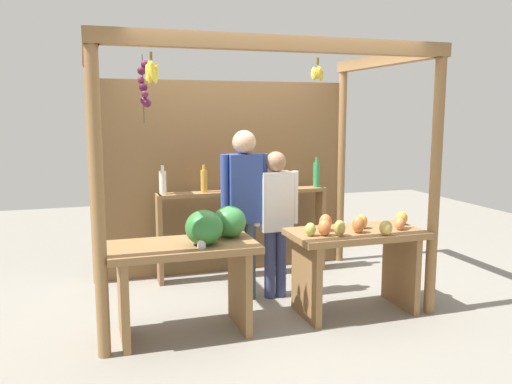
{
  "coord_description": "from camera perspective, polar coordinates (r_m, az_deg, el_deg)",
  "views": [
    {
      "loc": [
        -1.56,
        -4.99,
        1.88
      ],
      "look_at": [
        0.0,
        -0.19,
        1.12
      ],
      "focal_mm": 37.08,
      "sensor_mm": 36.0,
      "label": 1
    }
  ],
  "objects": [
    {
      "name": "vendor_man",
      "position": [
        5.22,
        -1.26,
        -0.73
      ],
      "size": [
        0.48,
        0.23,
        1.71
      ],
      "rotation": [
        0.0,
        0.0,
        -0.08
      ],
      "color": "#42535E",
      "rests_on": "ground"
    },
    {
      "name": "ground_plane",
      "position": [
        5.55,
        -0.61,
        -11.18
      ],
      "size": [
        12.0,
        12.0,
        0.0
      ],
      "primitive_type": "plane",
      "color": "gray",
      "rests_on": "ground"
    },
    {
      "name": "market_stall",
      "position": [
        5.66,
        -2.05,
        4.09
      ],
      "size": [
        3.08,
        1.98,
        2.48
      ],
      "color": "olive",
      "rests_on": "ground"
    },
    {
      "name": "fruit_counter_left",
      "position": [
        4.53,
        -6.65,
        -6.71
      ],
      "size": [
        1.24,
        0.64,
        1.08
      ],
      "color": "olive",
      "rests_on": "ground"
    },
    {
      "name": "bottle_shelf_unit",
      "position": [
        6.04,
        -1.35,
        -1.83
      ],
      "size": [
        1.98,
        0.22,
        1.35
      ],
      "color": "olive",
      "rests_on": "ground"
    },
    {
      "name": "fruit_counter_right",
      "position": [
        5.05,
        10.68,
        -6.26
      ],
      "size": [
        1.25,
        0.65,
        0.95
      ],
      "color": "olive",
      "rests_on": "ground"
    },
    {
      "name": "vendor_woman",
      "position": [
        5.31,
        2.13,
        -2.16
      ],
      "size": [
        0.48,
        0.2,
        1.5
      ],
      "rotation": [
        0.0,
        0.0,
        0.14
      ],
      "color": "#374171",
      "rests_on": "ground"
    }
  ]
}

